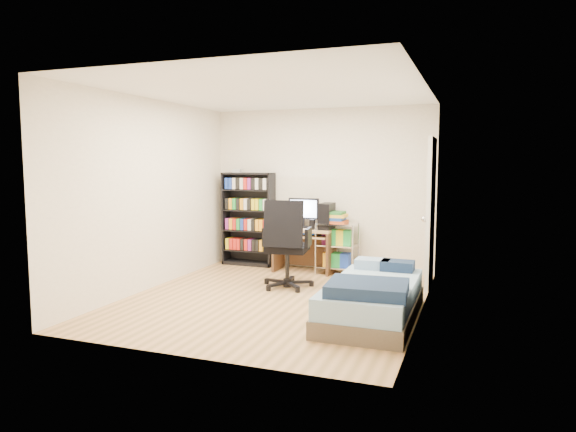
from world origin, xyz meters
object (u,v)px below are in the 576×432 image
at_px(computer_desk, 311,232).
at_px(office_chair, 286,260).
at_px(media_shelf, 248,218).
at_px(bed, 372,298).

xyz_separation_m(computer_desk, office_chair, (0.01, -1.10, -0.23)).
height_order(media_shelf, bed, media_shelf).
xyz_separation_m(media_shelf, bed, (2.46, -2.22, -0.55)).
distance_m(media_shelf, bed, 3.36).
bearing_deg(media_shelf, bed, -42.00).
bearing_deg(media_shelf, computer_desk, -7.02).
relative_size(media_shelf, bed, 0.87).
distance_m(media_shelf, office_chair, 1.72).
relative_size(media_shelf, computer_desk, 1.40).
relative_size(media_shelf, office_chair, 1.32).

